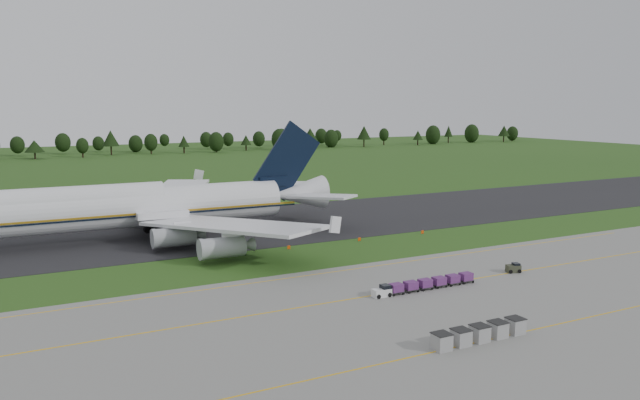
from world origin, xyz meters
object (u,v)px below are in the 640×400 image
utility_cart (513,269)px  edge_markers (325,243)px  aircraft (131,207)px  baggage_train (423,284)px  uld_row (480,333)px

utility_cart → edge_markers: utility_cart is taller
aircraft → baggage_train: 55.95m
edge_markers → utility_cart: bearing=-61.0°
baggage_train → uld_row: size_ratio=1.37×
aircraft → baggage_train: (27.32, -48.56, -5.08)m
baggage_train → uld_row: bearing=-108.4°
aircraft → edge_markers: (28.28, -19.64, -5.60)m
aircraft → uld_row: bearing=-71.7°
uld_row → baggage_train: bearing=71.6°
utility_cart → aircraft: bearing=132.6°
aircraft → edge_markers: aircraft is taller
aircraft → utility_cart: aircraft is taller
uld_row → edge_markers: uld_row is taller
aircraft → utility_cart: bearing=-47.4°
aircraft → utility_cart: (43.77, -47.61, -5.30)m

